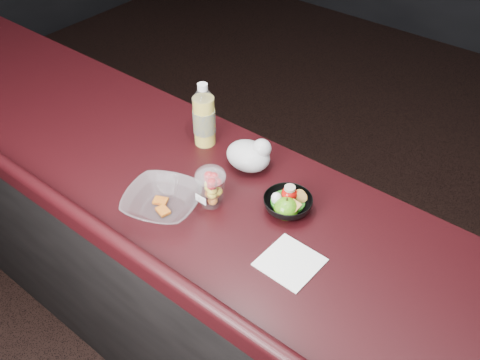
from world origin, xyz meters
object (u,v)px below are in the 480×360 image
lemonade_bottle (204,119)px  fruit_cup (211,186)px  takeout_bowl (162,202)px  green_apple (286,209)px  snack_bowl (287,203)px

lemonade_bottle → fruit_cup: lemonade_bottle is taller
lemonade_bottle → takeout_bowl: bearing=-69.3°
lemonade_bottle → green_apple: (0.46, -0.14, -0.07)m
fruit_cup → green_apple: (0.22, 0.10, -0.04)m
green_apple → takeout_bowl: size_ratio=0.26×
lemonade_bottle → fruit_cup: bearing=-44.9°
fruit_cup → takeout_bowl: size_ratio=0.46×
lemonade_bottle → snack_bowl: bearing=-13.5°
lemonade_bottle → fruit_cup: 0.33m
lemonade_bottle → takeout_bowl: size_ratio=0.80×
lemonade_bottle → fruit_cup: (0.23, -0.23, -0.03)m
green_apple → snack_bowl: snack_bowl is taller
fruit_cup → green_apple: 0.25m
fruit_cup → green_apple: fruit_cup is taller
lemonade_bottle → takeout_bowl: 0.38m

